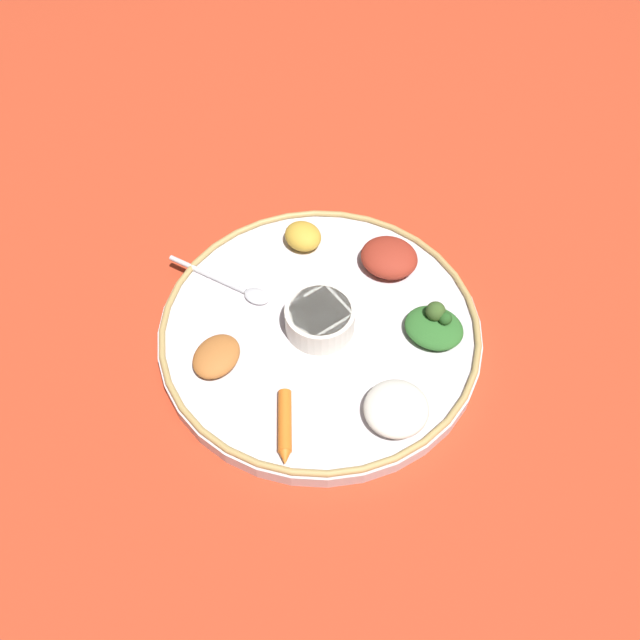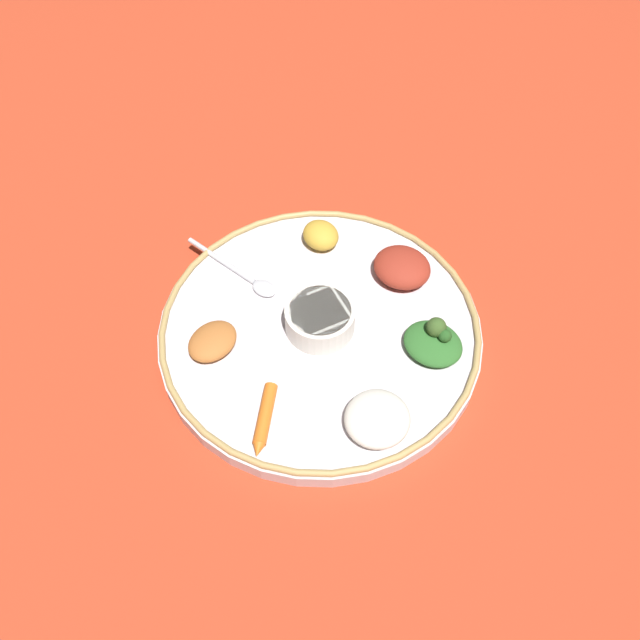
{
  "view_description": "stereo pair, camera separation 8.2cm",
  "coord_description": "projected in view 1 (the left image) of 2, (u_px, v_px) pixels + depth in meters",
  "views": [
    {
      "loc": [
        -0.47,
        0.11,
        0.7
      ],
      "look_at": [
        0.0,
        0.0,
        0.04
      ],
      "focal_mm": 37.95,
      "sensor_mm": 36.0,
      "label": 1
    },
    {
      "loc": [
        -0.48,
        0.03,
        0.7
      ],
      "look_at": [
        0.0,
        0.0,
        0.04
      ],
      "focal_mm": 37.95,
      "sensor_mm": 36.0,
      "label": 2
    }
  ],
  "objects": [
    {
      "name": "greens_pile",
      "position": [
        435.0,
        325.0,
        0.82
      ],
      "size": [
        0.1,
        0.1,
        0.04
      ],
      "color": "#2D6628",
      "rests_on": "platter"
    },
    {
      "name": "mound_beet",
      "position": [
        389.0,
        257.0,
        0.88
      ],
      "size": [
        0.1,
        0.1,
        0.03
      ],
      "primitive_type": "ellipsoid",
      "rotation": [
        0.0,
        0.0,
        0.85
      ],
      "color": "maroon",
      "rests_on": "platter"
    },
    {
      "name": "mound_chickpea",
      "position": [
        216.0,
        356.0,
        0.79
      ],
      "size": [
        0.08,
        0.08,
        0.02
      ],
      "primitive_type": "ellipsoid",
      "rotation": [
        0.0,
        0.0,
        2.41
      ],
      "color": "#B2662D",
      "rests_on": "platter"
    },
    {
      "name": "ground_plane",
      "position": [
        320.0,
        337.0,
        0.85
      ],
      "size": [
        2.4,
        2.4,
        0.0
      ],
      "primitive_type": "plane",
      "color": "#B7381E"
    },
    {
      "name": "platter",
      "position": [
        320.0,
        332.0,
        0.84
      ],
      "size": [
        0.4,
        0.4,
        0.02
      ],
      "primitive_type": "cylinder",
      "color": "silver",
      "rests_on": "ground_plane"
    },
    {
      "name": "center_bowl",
      "position": [
        320.0,
        318.0,
        0.82
      ],
      "size": [
        0.09,
        0.09,
        0.04
      ],
      "color": "silver",
      "rests_on": "platter"
    },
    {
      "name": "platter_rim",
      "position": [
        320.0,
        326.0,
        0.83
      ],
      "size": [
        0.39,
        0.39,
        0.01
      ],
      "primitive_type": "torus",
      "color": "tan",
      "rests_on": "platter"
    },
    {
      "name": "mound_rice_white",
      "position": [
        396.0,
        409.0,
        0.75
      ],
      "size": [
        0.1,
        0.1,
        0.03
      ],
      "primitive_type": "ellipsoid",
      "rotation": [
        0.0,
        0.0,
        0.87
      ],
      "color": "silver",
      "rests_on": "platter"
    },
    {
      "name": "carrot_near_spoon",
      "position": [
        285.0,
        426.0,
        0.74
      ],
      "size": [
        0.09,
        0.03,
        0.02
      ],
      "color": "orange",
      "rests_on": "platter"
    },
    {
      "name": "mound_lentil_yellow",
      "position": [
        303.0,
        236.0,
        0.9
      ],
      "size": [
        0.07,
        0.07,
        0.03
      ],
      "primitive_type": "ellipsoid",
      "rotation": [
        0.0,
        0.0,
        0.59
      ],
      "color": "gold",
      "rests_on": "platter"
    },
    {
      "name": "spoon",
      "position": [
        235.0,
        286.0,
        0.87
      ],
      "size": [
        0.11,
        0.12,
        0.01
      ],
      "color": "silver",
      "rests_on": "platter"
    }
  ]
}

